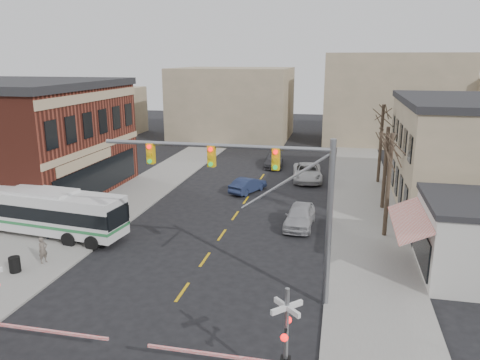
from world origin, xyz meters
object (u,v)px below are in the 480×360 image
(traffic_signal_mast, at_px, (266,184))
(pedestrian_near, at_px, (43,250))
(car_d, at_px, (274,160))
(pedestrian_far, at_px, (52,225))
(car_b, at_px, (248,185))
(trash_bin, at_px, (15,265))
(car_c, at_px, (307,172))
(car_a, at_px, (300,216))
(transit_bus, at_px, (43,211))
(rr_crossing_east, at_px, (274,341))

(traffic_signal_mast, relative_size, pedestrian_near, 7.15)
(car_d, xyz_separation_m, pedestrian_far, (-10.81, -23.96, 0.33))
(car_b, height_order, pedestrian_far, pedestrian_far)
(traffic_signal_mast, height_order, trash_bin, traffic_signal_mast)
(trash_bin, relative_size, car_b, 0.21)
(car_c, bearing_deg, traffic_signal_mast, -96.70)
(trash_bin, height_order, car_a, car_a)
(car_b, relative_size, car_c, 0.71)
(traffic_signal_mast, bearing_deg, car_b, 103.77)
(transit_bus, xyz_separation_m, pedestrian_far, (1.14, -0.78, -0.65))
(pedestrian_far, bearing_deg, car_d, 43.30)
(pedestrian_near, height_order, pedestrian_far, pedestrian_far)
(traffic_signal_mast, relative_size, rr_crossing_east, 1.94)
(transit_bus, height_order, traffic_signal_mast, traffic_signal_mast)
(car_d, xyz_separation_m, pedestrian_near, (-9.21, -27.31, 0.19))
(car_a, xyz_separation_m, pedestrian_near, (-13.63, -9.26, 0.09))
(rr_crossing_east, relative_size, pedestrian_far, 3.10)
(pedestrian_near, bearing_deg, car_b, -6.61)
(rr_crossing_east, distance_m, car_d, 35.19)
(transit_bus, distance_m, traffic_signal_mast, 16.97)
(pedestrian_near, bearing_deg, car_d, 1.26)
(transit_bus, bearing_deg, car_c, 48.49)
(car_c, bearing_deg, pedestrian_far, -134.14)
(pedestrian_far, bearing_deg, rr_crossing_east, -56.89)
(car_c, bearing_deg, car_b, -138.34)
(car_b, xyz_separation_m, car_c, (4.75, 5.20, 0.13))
(car_d, relative_size, pedestrian_near, 3.14)
(pedestrian_near, bearing_deg, rr_crossing_east, -97.93)
(rr_crossing_east, bearing_deg, trash_bin, 157.83)
(pedestrian_far, bearing_deg, car_c, 29.34)
(traffic_signal_mast, bearing_deg, car_c, 89.19)
(pedestrian_near, xyz_separation_m, pedestrian_far, (-1.60, 3.35, 0.14))
(car_c, distance_m, pedestrian_near, 25.74)
(transit_bus, bearing_deg, car_d, 62.75)
(rr_crossing_east, relative_size, car_c, 0.98)
(car_b, bearing_deg, pedestrian_near, 86.46)
(car_d, distance_m, pedestrian_far, 26.29)
(traffic_signal_mast, bearing_deg, rr_crossing_east, -77.94)
(rr_crossing_east, bearing_deg, pedestrian_far, 145.54)
(transit_bus, relative_size, trash_bin, 13.63)
(car_c, relative_size, pedestrian_near, 3.75)
(car_d, bearing_deg, rr_crossing_east, -86.90)
(pedestrian_far, bearing_deg, pedestrian_near, -86.94)
(car_a, bearing_deg, car_c, 94.43)
(pedestrian_near, bearing_deg, trash_bin, 169.58)
(rr_crossing_east, xyz_separation_m, trash_bin, (-15.02, 6.12, -1.42))
(traffic_signal_mast, distance_m, rr_crossing_east, 7.53)
(traffic_signal_mast, distance_m, pedestrian_far, 15.87)
(transit_bus, height_order, car_b, transit_bus)
(transit_bus, height_order, car_a, transit_bus)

